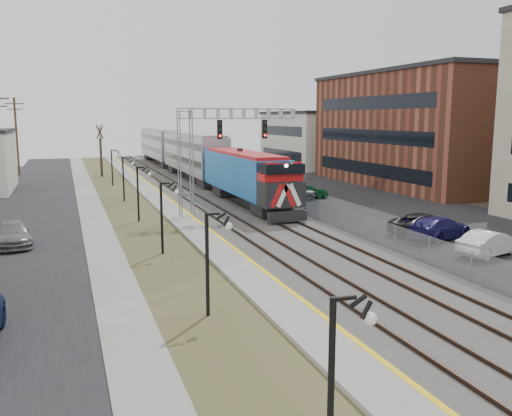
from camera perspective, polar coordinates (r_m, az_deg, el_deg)
name	(u,v)px	position (r m, az deg, el deg)	size (l,w,h in m)	color
ground	(429,402)	(15.95, 17.80, -18.85)	(160.00, 160.00, 0.00)	#473D2D
street_west	(32,212)	(46.71, -22.49, -0.39)	(7.00, 120.00, 0.04)	black
sidewalk	(91,209)	(46.66, -16.98, -0.06)	(2.00, 120.00, 0.08)	gray
grass_median	(128,207)	(46.88, -13.31, 0.13)	(4.00, 120.00, 0.06)	#424725
platform	(164,204)	(47.26, -9.70, 0.43)	(2.00, 120.00, 0.24)	gray
ballast_bed	(220,201)	(48.34, -3.85, 0.72)	(8.00, 120.00, 0.20)	#595651
parking_lot	(340,196)	(52.81, 8.79, 1.29)	(16.00, 120.00, 0.04)	black
platform_edge	(174,202)	(47.40, -8.66, 0.64)	(0.24, 120.00, 0.01)	gold
track_near	(198,200)	(47.82, -6.17, 0.81)	(1.58, 120.00, 0.15)	#2D2119
track_far	(236,198)	(48.73, -2.16, 1.02)	(1.58, 120.00, 0.15)	#2D2119
train	(186,155)	(68.56, -7.39, 5.60)	(3.00, 63.05, 5.33)	#145AA4
signal_gantry	(208,143)	(40.33, -5.07, 6.81)	(9.00, 1.07, 8.15)	gray
lampposts	(161,218)	(30.21, -9.99, -1.05)	(0.14, 62.14, 4.00)	black
fence	(264,191)	(49.52, 0.82, 1.77)	(0.04, 120.00, 1.60)	gray
buildings_east	(490,130)	(57.34, 23.37, 7.58)	(16.00, 76.00, 15.00)	#ABA38A
bare_trees	(18,174)	(50.32, -23.79, 3.27)	(12.30, 42.30, 5.95)	#382D23
car_lot_b	(490,244)	(32.10, 23.43, -3.47)	(1.46, 4.19, 1.38)	silver
car_lot_c	(424,224)	(36.50, 17.30, -1.63)	(2.26, 4.90, 1.36)	black
car_lot_d	(439,228)	(35.30, 18.72, -2.04)	(1.96, 4.83, 1.40)	#19164F
car_lot_e	(292,192)	(49.86, 3.85, 1.74)	(1.76, 4.37, 1.49)	slate
car_lot_f	(306,192)	(50.66, 5.34, 1.72)	(1.35, 3.88, 1.28)	#0C3C1D
car_street_b	(12,234)	(34.88, -24.30, -2.55)	(1.92, 4.73, 1.37)	slate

